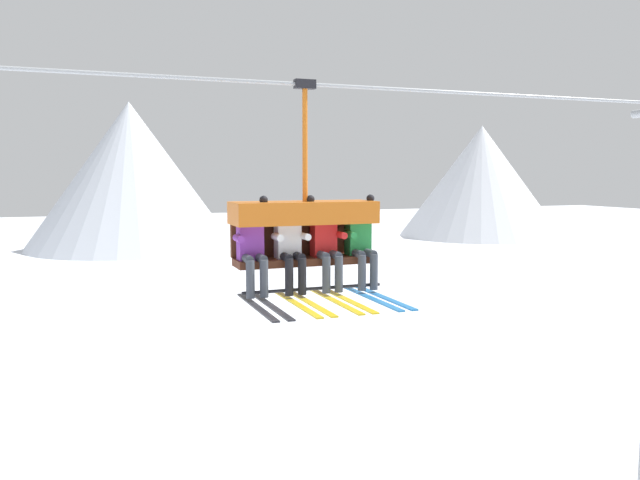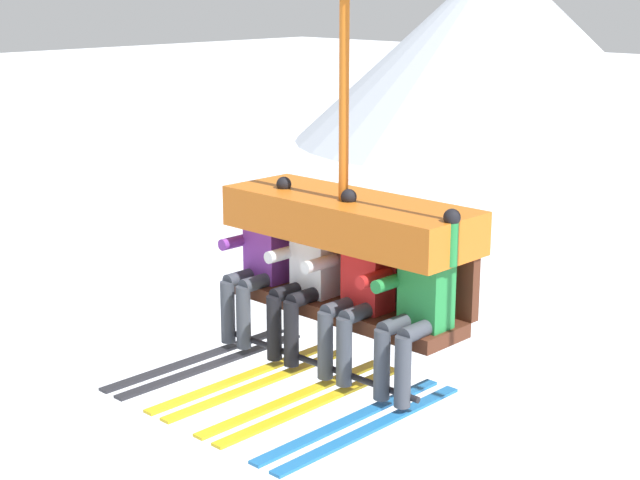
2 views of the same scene
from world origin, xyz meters
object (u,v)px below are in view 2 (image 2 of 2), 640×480
(skier_red, at_px, (356,288))
(skier_green, at_px, (415,304))
(chairlift_chair, at_px, (350,236))
(skier_white, at_px, (303,276))
(skier_purple, at_px, (256,260))

(skier_red, height_order, skier_green, same)
(chairlift_chair, distance_m, skier_white, 0.45)
(skier_purple, height_order, skier_red, same)
(chairlift_chair, xyz_separation_m, skier_white, (-0.26, -0.22, -0.30))
(chairlift_chair, relative_size, skier_purple, 1.62)
(skier_red, xyz_separation_m, skier_green, (0.52, 0.00, -0.00))
(skier_purple, distance_m, skier_white, 0.51)
(skier_purple, xyz_separation_m, skier_white, (0.51, -0.01, -0.02))
(skier_purple, height_order, skier_green, same)
(skier_purple, distance_m, skier_green, 1.53)
(skier_white, distance_m, skier_red, 0.51)
(skier_purple, relative_size, skier_green, 1.00)
(skier_white, bearing_deg, skier_green, 0.38)
(skier_white, relative_size, skier_green, 1.00)
(chairlift_chair, relative_size, skier_white, 1.62)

